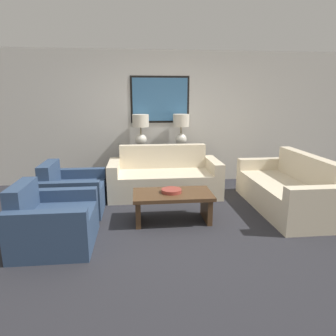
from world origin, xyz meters
The scene contains 11 objects.
ground_plane centered at (0.00, 0.00, 0.00)m, with size 20.00×20.00×0.00m, color #28282D.
back_wall centered at (0.00, 2.51, 1.33)m, with size 8.15×0.12×2.65m.
console_table centered at (0.00, 2.25, 0.39)m, with size 1.20×0.37×0.79m.
table_lamp_left centered at (-0.40, 2.25, 1.17)m, with size 0.32×0.32×0.64m.
table_lamp_right centered at (0.40, 2.25, 1.17)m, with size 0.32×0.32×0.64m.
couch_by_back_wall centered at (0.00, 1.58, 0.30)m, with size 1.98×0.90×0.87m.
couch_by_side centered at (1.88, 0.65, 0.30)m, with size 0.90×1.98×0.87m.
coffee_table centered at (0.01, 0.35, 0.31)m, with size 1.12×0.61×0.43m.
decorative_bowl centered at (-0.01, 0.37, 0.45)m, with size 0.29×0.29×0.05m.
armchair_near_back_wall centered at (-1.51, 0.91, 0.28)m, with size 0.89×0.94×0.78m.
armchair_near_camera centered at (-1.51, -0.21, 0.28)m, with size 0.89×0.94×0.78m.
Camera 1 is at (-0.48, -3.68, 1.77)m, focal length 32.00 mm.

